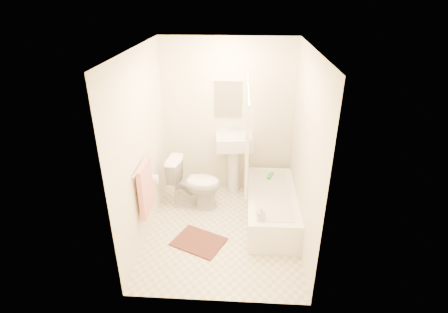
# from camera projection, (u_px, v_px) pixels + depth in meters

# --- Properties ---
(floor) EXTENTS (2.40, 2.40, 0.00)m
(floor) POSITION_uv_depth(u_px,v_px,m) (223.00, 230.00, 4.79)
(floor) COLOR beige
(floor) RESTS_ON ground
(ceiling) EXTENTS (2.40, 2.40, 0.00)m
(ceiling) POSITION_uv_depth(u_px,v_px,m) (223.00, 49.00, 3.74)
(ceiling) COLOR white
(ceiling) RESTS_ON ground
(wall_back) EXTENTS (2.00, 0.02, 2.40)m
(wall_back) POSITION_uv_depth(u_px,v_px,m) (228.00, 118.00, 5.34)
(wall_back) COLOR beige
(wall_back) RESTS_ON ground
(wall_left) EXTENTS (0.02, 2.40, 2.40)m
(wall_left) POSITION_uv_depth(u_px,v_px,m) (142.00, 149.00, 4.32)
(wall_left) COLOR beige
(wall_left) RESTS_ON ground
(wall_right) EXTENTS (0.02, 2.40, 2.40)m
(wall_right) POSITION_uv_depth(u_px,v_px,m) (305.00, 153.00, 4.21)
(wall_right) COLOR beige
(wall_right) RESTS_ON ground
(mirror) EXTENTS (0.40, 0.03, 0.55)m
(mirror) POSITION_uv_depth(u_px,v_px,m) (228.00, 99.00, 5.19)
(mirror) COLOR white
(mirror) RESTS_ON wall_back
(curtain_rod) EXTENTS (0.03, 1.70, 0.03)m
(curtain_rod) POSITION_uv_depth(u_px,v_px,m) (249.00, 84.00, 3.99)
(curtain_rod) COLOR silver
(curtain_rod) RESTS_ON wall_back
(shower_curtain) EXTENTS (0.04, 0.80, 1.55)m
(shower_curtain) POSITION_uv_depth(u_px,v_px,m) (247.00, 134.00, 4.69)
(shower_curtain) COLOR silver
(shower_curtain) RESTS_ON curtain_rod
(towel_bar) EXTENTS (0.02, 0.60, 0.02)m
(towel_bar) POSITION_uv_depth(u_px,v_px,m) (141.00, 165.00, 4.14)
(towel_bar) COLOR silver
(towel_bar) RESTS_ON wall_left
(towel) EXTENTS (0.06, 0.45, 0.66)m
(towel) POSITION_uv_depth(u_px,v_px,m) (146.00, 188.00, 4.27)
(towel) COLOR #CC7266
(towel) RESTS_ON towel_bar
(toilet_paper) EXTENTS (0.11, 0.12, 0.12)m
(toilet_paper) POSITION_uv_depth(u_px,v_px,m) (154.00, 179.00, 4.64)
(toilet_paper) COLOR white
(toilet_paper) RESTS_ON wall_left
(toilet) EXTENTS (0.81, 0.51, 0.76)m
(toilet) POSITION_uv_depth(u_px,v_px,m) (195.00, 183.00, 5.18)
(toilet) COLOR white
(toilet) RESTS_ON floor
(sink) EXTENTS (0.60, 0.50, 1.08)m
(sink) POSITION_uv_depth(u_px,v_px,m) (234.00, 162.00, 5.46)
(sink) COLOR silver
(sink) RESTS_ON floor
(bathtub) EXTENTS (0.67, 1.52, 0.43)m
(bathtub) POSITION_uv_depth(u_px,v_px,m) (271.00, 206.00, 4.93)
(bathtub) COLOR white
(bathtub) RESTS_ON floor
(bath_mat) EXTENTS (0.76, 0.69, 0.02)m
(bath_mat) POSITION_uv_depth(u_px,v_px,m) (199.00, 242.00, 4.55)
(bath_mat) COLOR #562921
(bath_mat) RESTS_ON floor
(soap_bottle) EXTENTS (0.10, 0.11, 0.18)m
(soap_bottle) POSITION_uv_depth(u_px,v_px,m) (261.00, 214.00, 4.25)
(soap_bottle) COLOR white
(soap_bottle) RESTS_ON bathtub
(scrub_brush) EXTENTS (0.11, 0.20, 0.04)m
(scrub_brush) POSITION_uv_depth(u_px,v_px,m) (270.00, 176.00, 5.24)
(scrub_brush) COLOR green
(scrub_brush) RESTS_ON bathtub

